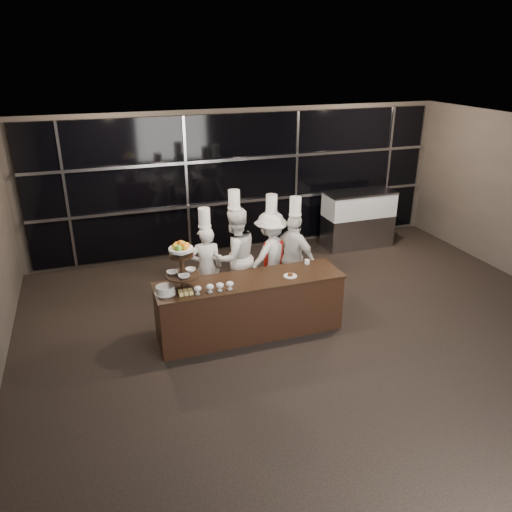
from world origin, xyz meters
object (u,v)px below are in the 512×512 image
object	(u,v)px
display_stand	(182,262)
layer_cake	(165,290)
chef_c	(271,254)
display_case	(358,216)
chef_b	(235,256)
chef_d	(294,257)
chef_a	(206,266)
buffet_counter	(250,306)

from	to	relation	value
display_stand	layer_cake	bearing A→B (deg)	-169.27
chef_c	display_case	bearing A→B (deg)	32.07
layer_cake	chef_b	xyz separation A→B (m)	(1.35, 1.10, -0.11)
display_case	chef_d	xyz separation A→B (m)	(-2.36, -1.93, 0.11)
display_stand	chef_a	size ratio (longest dim) A/B	0.42
chef_a	chef_c	bearing A→B (deg)	3.69
chef_a	chef_d	distance (m)	1.50
layer_cake	chef_d	world-z (taller)	chef_d
display_stand	layer_cake	size ratio (longest dim) A/B	2.48
layer_cake	display_case	world-z (taller)	display_case
display_stand	layer_cake	distance (m)	0.45
display_stand	display_case	world-z (taller)	display_stand
chef_d	layer_cake	bearing A→B (deg)	-159.01
buffet_counter	display_stand	world-z (taller)	display_stand
buffet_counter	chef_a	size ratio (longest dim) A/B	1.61
chef_c	chef_a	bearing A→B (deg)	-176.31
buffet_counter	chef_d	distance (m)	1.40
display_stand	chef_c	bearing A→B (deg)	31.95
chef_c	chef_d	distance (m)	0.41
display_case	chef_c	size ratio (longest dim) A/B	0.82
display_case	chef_d	size ratio (longest dim) A/B	0.83
chef_d	chef_a	bearing A→B (deg)	173.58
layer_cake	chef_b	distance (m)	1.74
buffet_counter	chef_d	xyz separation A→B (m)	(1.07, 0.85, 0.33)
display_stand	chef_d	bearing A→B (deg)	22.21
display_stand	display_case	xyz separation A→B (m)	(4.44, 2.77, -0.65)
display_case	chef_b	bearing A→B (deg)	-152.70
chef_a	chef_b	world-z (taller)	chef_b
chef_b	display_case	bearing A→B (deg)	27.30
buffet_counter	chef_b	bearing A→B (deg)	85.33
display_case	layer_cake	bearing A→B (deg)	-148.99
buffet_counter	display_case	distance (m)	4.42
chef_a	chef_d	xyz separation A→B (m)	(1.49, -0.17, 0.03)
buffet_counter	chef_b	xyz separation A→B (m)	(0.09, 1.05, 0.40)
buffet_counter	layer_cake	world-z (taller)	layer_cake
chef_a	chef_d	world-z (taller)	chef_d
layer_cake	display_case	distance (m)	5.49
buffet_counter	display_case	world-z (taller)	display_case
display_case	chef_b	xyz separation A→B (m)	(-3.35, -1.73, 0.18)
display_stand	chef_a	distance (m)	1.30
chef_d	chef_b	bearing A→B (deg)	168.56
chef_c	chef_d	world-z (taller)	chef_c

